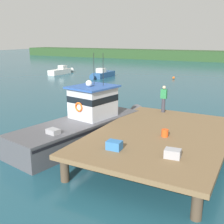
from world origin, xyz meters
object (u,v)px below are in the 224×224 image
(deckhand_by_the_boat, at_px, (164,98))
(moored_boat_far_left, at_px, (102,74))
(crate_stack_mid_dock, at_px, (173,154))
(mooring_buoy_spare_mooring, at_px, (174,78))
(crate_single_far, at_px, (114,145))
(mooring_buoy_inshore, at_px, (112,72))
(main_fishing_boat, at_px, (86,123))
(moored_boat_far_right, at_px, (61,71))
(bait_bucket, at_px, (165,133))

(deckhand_by_the_boat, distance_m, moored_boat_far_left, 24.48)
(crate_stack_mid_dock, bearing_deg, mooring_buoy_spare_mooring, 106.16)
(crate_single_far, height_order, mooring_buoy_inshore, crate_single_far)
(crate_stack_mid_dock, distance_m, deckhand_by_the_boat, 6.85)
(main_fishing_boat, bearing_deg, moored_boat_far_right, 130.82)
(mooring_buoy_spare_mooring, bearing_deg, crate_stack_mid_dock, -73.84)
(moored_boat_far_right, height_order, mooring_buoy_spare_mooring, moored_boat_far_right)
(main_fishing_boat, xyz_separation_m, crate_stack_mid_dock, (5.78, -2.77, 0.36))
(bait_bucket, relative_size, deckhand_by_the_boat, 0.21)
(mooring_buoy_spare_mooring, height_order, mooring_buoy_inshore, mooring_buoy_inshore)
(deckhand_by_the_boat, xyz_separation_m, moored_boat_far_right, (-23.33, 19.60, -1.60))
(main_fishing_boat, height_order, deckhand_by_the_boat, main_fishing_boat)
(crate_single_far, xyz_separation_m, moored_boat_far_left, (-15.51, 25.66, -0.91))
(main_fishing_boat, height_order, crate_single_far, main_fishing_boat)
(mooring_buoy_spare_mooring, xyz_separation_m, mooring_buoy_inshore, (-10.70, 1.79, 0.02))
(main_fishing_boat, height_order, moored_boat_far_left, main_fishing_boat)
(crate_stack_mid_dock, height_order, moored_boat_far_left, crate_stack_mid_dock)
(main_fishing_boat, xyz_separation_m, moored_boat_far_left, (-12.06, 22.57, -0.53))
(deckhand_by_the_boat, distance_m, mooring_buoy_inshore, 29.43)
(crate_stack_mid_dock, bearing_deg, crate_single_far, -172.14)
(crate_stack_mid_dock, distance_m, mooring_buoy_inshore, 36.07)
(crate_single_far, height_order, moored_boat_far_right, crate_single_far)
(moored_boat_far_right, distance_m, mooring_buoy_inshore, 8.21)
(bait_bucket, relative_size, moored_boat_far_left, 0.06)
(crate_stack_mid_dock, bearing_deg, moored_boat_far_right, 134.84)
(moored_boat_far_left, bearing_deg, mooring_buoy_inshore, 102.92)
(bait_bucket, bearing_deg, moored_boat_far_right, 136.18)
(crate_single_far, bearing_deg, moored_boat_far_right, 131.78)
(mooring_buoy_inshore, bearing_deg, moored_boat_far_left, -77.08)
(mooring_buoy_spare_mooring, bearing_deg, moored_boat_far_right, -170.70)
(crate_stack_mid_dock, distance_m, mooring_buoy_spare_mooring, 30.02)
(crate_stack_mid_dock, bearing_deg, bait_bucket, 114.97)
(bait_bucket, height_order, mooring_buoy_inshore, bait_bucket)
(moored_boat_far_left, bearing_deg, bait_bucket, -54.01)
(crate_single_far, height_order, bait_bucket, crate_single_far)
(main_fishing_boat, bearing_deg, mooring_buoy_inshore, 115.49)
(main_fishing_boat, height_order, crate_stack_mid_dock, main_fishing_boat)
(crate_stack_mid_dock, height_order, moored_boat_far_right, crate_stack_mid_dock)
(crate_stack_mid_dock, height_order, mooring_buoy_spare_mooring, crate_stack_mid_dock)
(moored_boat_far_left, distance_m, mooring_buoy_spare_mooring, 10.11)
(moored_boat_far_left, relative_size, mooring_buoy_spare_mooring, 15.39)
(main_fishing_boat, distance_m, moored_boat_far_left, 25.60)
(main_fishing_boat, distance_m, crate_single_far, 4.65)
(main_fishing_boat, xyz_separation_m, crate_single_far, (3.45, -3.09, 0.37))
(main_fishing_boat, xyz_separation_m, mooring_buoy_spare_mooring, (-2.57, 26.04, -0.83))
(deckhand_by_the_boat, relative_size, mooring_buoy_inshore, 4.22)
(crate_single_far, xyz_separation_m, mooring_buoy_spare_mooring, (-6.02, 29.14, -1.20))
(mooring_buoy_spare_mooring, relative_size, mooring_buoy_inshore, 0.91)
(crate_single_far, height_order, deckhand_by_the_boat, deckhand_by_the_boat)
(crate_stack_mid_dock, xyz_separation_m, moored_boat_far_left, (-17.84, 25.34, -0.90))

